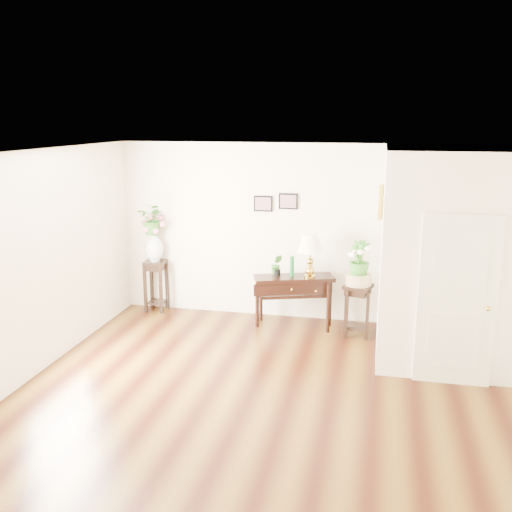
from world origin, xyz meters
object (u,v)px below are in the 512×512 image
(table_lamp, at_px, (310,255))
(plant_stand_a, at_px, (156,286))
(plant_stand_b, at_px, (357,310))
(console_table, at_px, (294,301))

(table_lamp, relative_size, plant_stand_a, 0.79)
(plant_stand_a, bearing_deg, plant_stand_b, -7.52)
(table_lamp, distance_m, plant_stand_a, 2.72)
(console_table, bearing_deg, table_lamp, -18.65)
(plant_stand_b, bearing_deg, plant_stand_a, 172.48)
(plant_stand_a, relative_size, plant_stand_b, 1.09)
(console_table, distance_m, plant_stand_b, 0.99)
(table_lamp, height_order, plant_stand_b, table_lamp)
(table_lamp, height_order, plant_stand_a, table_lamp)
(plant_stand_a, xyz_separation_m, plant_stand_b, (3.35, -0.44, -0.04))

